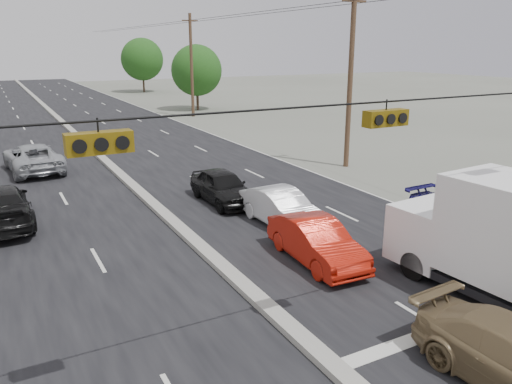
{
  "coord_description": "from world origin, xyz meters",
  "views": [
    {
      "loc": [
        -6.01,
        -8.11,
        6.94
      ],
      "look_at": [
        1.62,
        6.11,
        2.2
      ],
      "focal_mm": 35.0,
      "sensor_mm": 36.0,
      "label": 1
    }
  ],
  "objects_px": {
    "queue_car_a": "(223,187)",
    "tree_right_mid": "(197,70)",
    "utility_pole_right_b": "(350,79)",
    "queue_car_b": "(282,208)",
    "utility_pole_right_c": "(192,65)",
    "oncoming_far": "(33,158)",
    "tree_right_far": "(142,59)",
    "queue_car_d": "(462,215)",
    "red_sedan": "(316,242)"
  },
  "relations": [
    {
      "from": "tree_right_far",
      "to": "red_sedan",
      "type": "relative_size",
      "value": 1.87
    },
    {
      "from": "utility_pole_right_c",
      "to": "queue_car_a",
      "type": "relative_size",
      "value": 2.25
    },
    {
      "from": "red_sedan",
      "to": "queue_car_d",
      "type": "bearing_deg",
      "value": 0.58
    },
    {
      "from": "utility_pole_right_b",
      "to": "queue_car_b",
      "type": "bearing_deg",
      "value": -141.32
    },
    {
      "from": "oncoming_far",
      "to": "red_sedan",
      "type": "bearing_deg",
      "value": 106.91
    },
    {
      "from": "oncoming_far",
      "to": "utility_pole_right_b",
      "type": "bearing_deg",
      "value": 151.32
    },
    {
      "from": "tree_right_far",
      "to": "queue_car_a",
      "type": "xyz_separation_m",
      "value": [
        -13.0,
        -58.09,
        -4.2
      ]
    },
    {
      "from": "utility_pole_right_c",
      "to": "queue_car_b",
      "type": "relative_size",
      "value": 2.29
    },
    {
      "from": "queue_car_a",
      "to": "oncoming_far",
      "type": "bearing_deg",
      "value": 123.79
    },
    {
      "from": "tree_right_mid",
      "to": "oncoming_far",
      "type": "height_order",
      "value": "tree_right_mid"
    },
    {
      "from": "oncoming_far",
      "to": "queue_car_a",
      "type": "bearing_deg",
      "value": 119.42
    },
    {
      "from": "tree_right_mid",
      "to": "red_sedan",
      "type": "bearing_deg",
      "value": -106.49
    },
    {
      "from": "tree_right_mid",
      "to": "queue_car_a",
      "type": "relative_size",
      "value": 1.61
    },
    {
      "from": "queue_car_d",
      "to": "red_sedan",
      "type": "bearing_deg",
      "value": 176.22
    },
    {
      "from": "red_sedan",
      "to": "queue_car_d",
      "type": "distance_m",
      "value": 6.61
    },
    {
      "from": "red_sedan",
      "to": "queue_car_a",
      "type": "relative_size",
      "value": 0.99
    },
    {
      "from": "tree_right_far",
      "to": "queue_car_b",
      "type": "distance_m",
      "value": 63.27
    },
    {
      "from": "utility_pole_right_c",
      "to": "tree_right_far",
      "type": "height_order",
      "value": "utility_pole_right_c"
    },
    {
      "from": "utility_pole_right_b",
      "to": "red_sedan",
      "type": "distance_m",
      "value": 14.85
    },
    {
      "from": "queue_car_b",
      "to": "red_sedan",
      "type": "bearing_deg",
      "value": -105.86
    },
    {
      "from": "utility_pole_right_b",
      "to": "queue_car_b",
      "type": "distance_m",
      "value": 11.95
    },
    {
      "from": "utility_pole_right_c",
      "to": "tree_right_far",
      "type": "bearing_deg",
      "value": 83.35
    },
    {
      "from": "tree_right_mid",
      "to": "oncoming_far",
      "type": "bearing_deg",
      "value": -130.18
    },
    {
      "from": "utility_pole_right_c",
      "to": "utility_pole_right_b",
      "type": "bearing_deg",
      "value": -90.0
    },
    {
      "from": "utility_pole_right_c",
      "to": "queue_car_b",
      "type": "xyz_separation_m",
      "value": [
        -8.68,
        -31.95,
        -4.39
      ]
    },
    {
      "from": "utility_pole_right_c",
      "to": "red_sedan",
      "type": "xyz_separation_m",
      "value": [
        -9.5,
        -35.54,
        -4.39
      ]
    },
    {
      "from": "tree_right_mid",
      "to": "queue_car_d",
      "type": "distance_m",
      "value": 41.38
    },
    {
      "from": "tree_right_far",
      "to": "red_sedan",
      "type": "xyz_separation_m",
      "value": [
        -13.0,
        -65.54,
        -4.24
      ]
    },
    {
      "from": "queue_car_d",
      "to": "queue_car_a",
      "type": "bearing_deg",
      "value": 129.34
    },
    {
      "from": "queue_car_b",
      "to": "tree_right_far",
      "type": "bearing_deg",
      "value": 75.94
    },
    {
      "from": "red_sedan",
      "to": "oncoming_far",
      "type": "relative_size",
      "value": 0.76
    },
    {
      "from": "utility_pole_right_c",
      "to": "tree_right_mid",
      "type": "distance_m",
      "value": 5.64
    },
    {
      "from": "tree_right_mid",
      "to": "utility_pole_right_c",
      "type": "bearing_deg",
      "value": -116.57
    },
    {
      "from": "utility_pole_right_c",
      "to": "tree_right_far",
      "type": "relative_size",
      "value": 1.23
    },
    {
      "from": "utility_pole_right_b",
      "to": "queue_car_a",
      "type": "distance_m",
      "value": 10.9
    },
    {
      "from": "utility_pole_right_c",
      "to": "red_sedan",
      "type": "height_order",
      "value": "utility_pole_right_c"
    },
    {
      "from": "queue_car_a",
      "to": "tree_right_far",
      "type": "bearing_deg",
      "value": 77.09
    },
    {
      "from": "queue_car_a",
      "to": "queue_car_b",
      "type": "xyz_separation_m",
      "value": [
        0.82,
        -3.86,
        -0.04
      ]
    },
    {
      "from": "tree_right_mid",
      "to": "queue_car_b",
      "type": "xyz_separation_m",
      "value": [
        -11.18,
        -36.95,
        -3.62
      ]
    },
    {
      "from": "utility_pole_right_c",
      "to": "queue_car_d",
      "type": "xyz_separation_m",
      "value": [
        -2.9,
        -35.86,
        -4.44
      ]
    },
    {
      "from": "tree_right_mid",
      "to": "oncoming_far",
      "type": "distance_m",
      "value": 29.8
    },
    {
      "from": "queue_car_b",
      "to": "oncoming_far",
      "type": "relative_size",
      "value": 0.76
    },
    {
      "from": "utility_pole_right_b",
      "to": "queue_car_d",
      "type": "relative_size",
      "value": 2.16
    },
    {
      "from": "tree_right_mid",
      "to": "queue_car_b",
      "type": "bearing_deg",
      "value": -106.83
    },
    {
      "from": "tree_right_far",
      "to": "oncoming_far",
      "type": "relative_size",
      "value": 1.42
    },
    {
      "from": "queue_car_a",
      "to": "oncoming_far",
      "type": "xyz_separation_m",
      "value": [
        -7.09,
        10.48,
        0.04
      ]
    },
    {
      "from": "utility_pole_right_b",
      "to": "tree_right_mid",
      "type": "distance_m",
      "value": 30.11
    },
    {
      "from": "queue_car_a",
      "to": "tree_right_mid",
      "type": "bearing_deg",
      "value": 69.77
    },
    {
      "from": "oncoming_far",
      "to": "queue_car_d",
      "type": "bearing_deg",
      "value": 122.21
    },
    {
      "from": "tree_right_far",
      "to": "utility_pole_right_b",
      "type": "bearing_deg",
      "value": -93.64
    }
  ]
}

